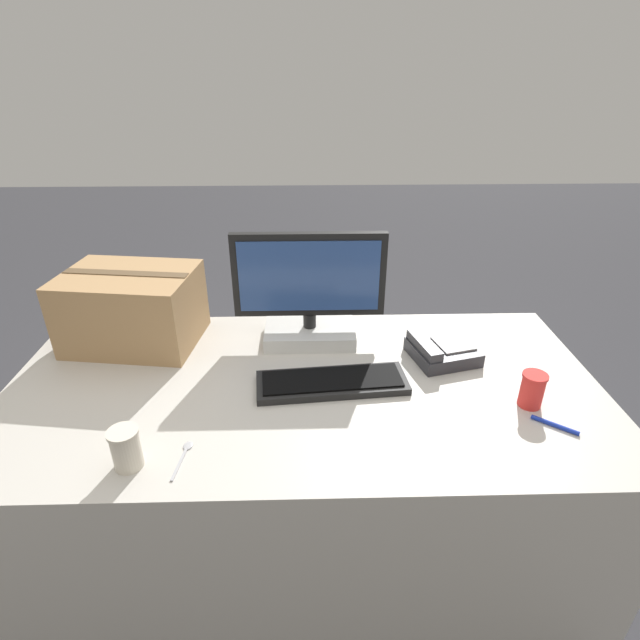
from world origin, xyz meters
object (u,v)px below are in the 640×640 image
paper_cup_left (126,448)px  paper_cup_right (532,390)px  spoon (184,454)px  keyboard (332,382)px  monitor (309,299)px  cardboard_box (132,308)px  desk_phone (441,351)px  pen_marker (555,425)px

paper_cup_left → paper_cup_right: (1.07, 0.21, -0.00)m
spoon → keyboard: bearing=-46.8°
monitor → spoon: 0.67m
monitor → cardboard_box: monitor is taller
desk_phone → paper_cup_right: paper_cup_right is taller
desk_phone → cardboard_box: bearing=157.3°
paper_cup_right → pen_marker: (0.03, -0.10, -0.05)m
pen_marker → paper_cup_left: bearing=43.7°
cardboard_box → monitor: bearing=-0.8°
desk_phone → paper_cup_right: size_ratio=2.28×
paper_cup_left → cardboard_box: (-0.16, 0.61, 0.07)m
paper_cup_left → cardboard_box: size_ratio=0.23×
desk_phone → paper_cup_left: (-0.87, -0.47, 0.03)m
cardboard_box → pen_marker: 1.36m
paper_cup_left → cardboard_box: bearing=104.5°
cardboard_box → pen_marker: bearing=-21.7°
monitor → spoon: size_ratio=3.69×
paper_cup_right → pen_marker: bearing=-72.2°
paper_cup_left → paper_cup_right: bearing=11.2°
spoon → paper_cup_left: bearing=112.1°
desk_phone → cardboard_box: (-1.03, 0.15, 0.10)m
monitor → cardboard_box: bearing=179.2°
paper_cup_left → paper_cup_right: paper_cup_left is taller
pen_marker → keyboard: bearing=18.6°
keyboard → cardboard_box: size_ratio=1.00×
desk_phone → paper_cup_left: paper_cup_left is taller
spoon → cardboard_box: (-0.28, 0.58, 0.12)m
monitor → paper_cup_left: size_ratio=4.76×
cardboard_box → pen_marker: cardboard_box is taller
desk_phone → paper_cup_left: 0.99m
monitor → desk_phone: size_ratio=2.15×
keyboard → spoon: bearing=-148.6°
desk_phone → pen_marker: bearing=-72.2°
paper_cup_right → monitor: bearing=147.7°
spoon → cardboard_box: 0.66m
paper_cup_right → spoon: 0.96m
paper_cup_left → spoon: size_ratio=0.77×
spoon → pen_marker: 0.98m
paper_cup_right → pen_marker: 0.11m
monitor → keyboard: 0.33m
monitor → pen_marker: size_ratio=4.85×
desk_phone → spoon: 0.86m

